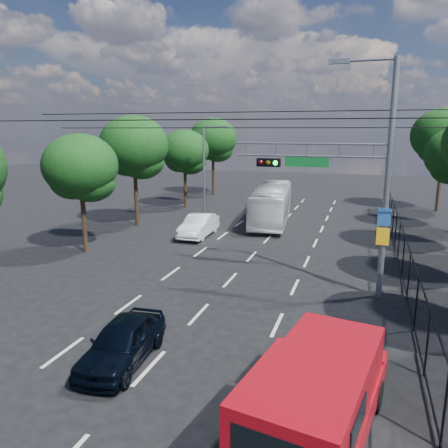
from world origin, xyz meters
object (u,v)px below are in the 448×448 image
at_px(signal_mast, 356,170).
at_px(navy_hatchback, 122,342).
at_px(white_bus, 272,204).
at_px(white_van, 199,226).
at_px(red_pickup, 318,396).

bearing_deg(signal_mast, navy_hatchback, -127.95).
distance_m(signal_mast, white_bus, 15.14).
bearing_deg(navy_hatchback, white_van, 98.71).
distance_m(red_pickup, navy_hatchback, 6.15).
bearing_deg(red_pickup, signal_mast, 88.21).
relative_size(white_bus, white_van, 2.34).
height_order(signal_mast, red_pickup, signal_mast).
height_order(red_pickup, navy_hatchback, red_pickup).
relative_size(signal_mast, red_pickup, 1.56).
distance_m(signal_mast, navy_hatchback, 11.05).
bearing_deg(red_pickup, white_bus, 104.29).
height_order(white_bus, white_van, white_bus).
bearing_deg(white_bus, red_pickup, -82.40).
relative_size(signal_mast, navy_hatchback, 2.46).
relative_size(signal_mast, white_van, 2.21).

